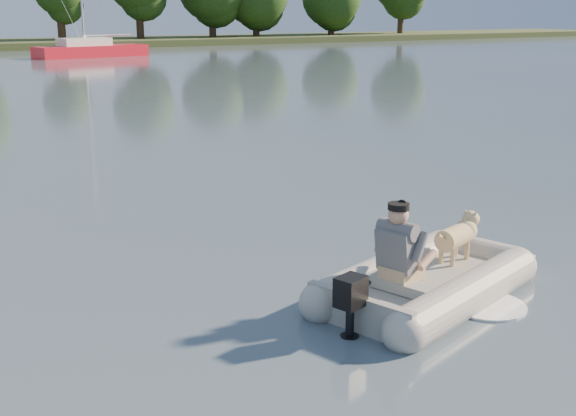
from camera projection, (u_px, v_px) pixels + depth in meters
water at (374, 304)px, 8.11m from camera, size 160.00×160.00×0.00m
dinghy at (433, 248)px, 8.28m from camera, size 5.41×4.72×1.30m
man at (398, 246)px, 7.79m from camera, size 0.82×0.76×1.01m
dog at (455, 241)px, 8.76m from camera, size 0.93×0.56×0.58m
outboard_motor at (350, 310)px, 7.23m from camera, size 0.45×0.38×0.74m
sailboat at (90, 50)px, 50.58m from camera, size 8.14×3.80×10.77m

